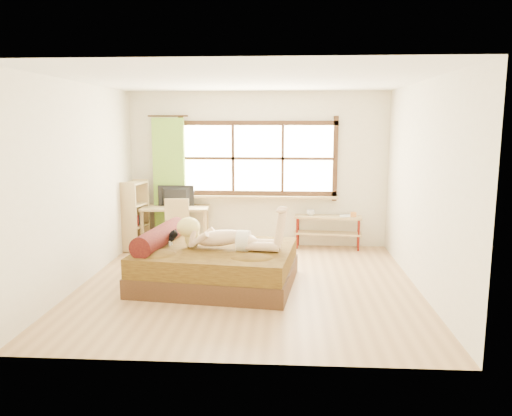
# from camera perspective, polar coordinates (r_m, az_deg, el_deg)

# --- Properties ---
(floor) EXTENTS (4.50, 4.50, 0.00)m
(floor) POSITION_cam_1_polar(r_m,az_deg,el_deg) (6.84, -0.90, -8.73)
(floor) COLOR #9E754C
(floor) RESTS_ON ground
(ceiling) EXTENTS (4.50, 4.50, 0.00)m
(ceiling) POSITION_cam_1_polar(r_m,az_deg,el_deg) (6.51, -0.97, 14.44)
(ceiling) COLOR white
(ceiling) RESTS_ON wall_back
(wall_back) EXTENTS (4.50, 0.00, 4.50)m
(wall_back) POSITION_cam_1_polar(r_m,az_deg,el_deg) (8.77, 0.21, 4.39)
(wall_back) COLOR silver
(wall_back) RESTS_ON floor
(wall_front) EXTENTS (4.50, 0.00, 4.50)m
(wall_front) POSITION_cam_1_polar(r_m,az_deg,el_deg) (4.32, -3.26, -1.14)
(wall_front) COLOR silver
(wall_front) RESTS_ON floor
(wall_left) EXTENTS (0.00, 4.50, 4.50)m
(wall_left) POSITION_cam_1_polar(r_m,az_deg,el_deg) (7.08, -19.44, 2.56)
(wall_left) COLOR silver
(wall_left) RESTS_ON floor
(wall_right) EXTENTS (0.00, 4.50, 4.50)m
(wall_right) POSITION_cam_1_polar(r_m,az_deg,el_deg) (6.75, 18.50, 2.29)
(wall_right) COLOR silver
(wall_right) RESTS_ON floor
(window) EXTENTS (2.80, 0.16, 1.46)m
(window) POSITION_cam_1_polar(r_m,az_deg,el_deg) (8.73, 0.20, 5.41)
(window) COLOR #FFEDBF
(window) RESTS_ON wall_back
(curtain) EXTENTS (0.55, 0.10, 2.20)m
(curtain) POSITION_cam_1_polar(r_m,az_deg,el_deg) (8.90, -9.86, 3.03)
(curtain) COLOR olive
(curtain) RESTS_ON wall_back
(bed) EXTENTS (2.22, 1.86, 0.77)m
(bed) POSITION_cam_1_polar(r_m,az_deg,el_deg) (6.81, -4.94, -6.42)
(bed) COLOR black
(bed) RESTS_ON floor
(woman) EXTENTS (1.46, 0.58, 0.61)m
(woman) POSITION_cam_1_polar(r_m,az_deg,el_deg) (6.60, -3.35, -2.10)
(woman) COLOR #DCB48E
(woman) RESTS_ON bed
(kitten) EXTENTS (0.32, 0.16, 0.24)m
(kitten) POSITION_cam_1_polar(r_m,az_deg,el_deg) (6.94, -10.35, -3.21)
(kitten) COLOR black
(kitten) RESTS_ON bed
(desk) EXTENTS (1.19, 0.60, 0.73)m
(desk) POSITION_cam_1_polar(r_m,az_deg,el_deg) (8.77, -9.21, -0.48)
(desk) COLOR tan
(desk) RESTS_ON floor
(monitor) EXTENTS (0.63, 0.12, 0.36)m
(monitor) POSITION_cam_1_polar(r_m,az_deg,el_deg) (8.77, -9.19, 1.35)
(monitor) COLOR black
(monitor) RESTS_ON desk
(chair) EXTENTS (0.43, 0.43, 0.91)m
(chair) POSITION_cam_1_polar(r_m,az_deg,el_deg) (8.42, -9.11, -1.76)
(chair) COLOR tan
(chair) RESTS_ON floor
(pipe_shelf) EXTENTS (1.17, 0.40, 0.65)m
(pipe_shelf) POSITION_cam_1_polar(r_m,az_deg,el_deg) (8.74, 8.30, -1.89)
(pipe_shelf) COLOR tan
(pipe_shelf) RESTS_ON floor
(cup) EXTENTS (0.15, 0.15, 0.10)m
(cup) POSITION_cam_1_polar(r_m,az_deg,el_deg) (8.68, 6.28, -0.55)
(cup) COLOR gray
(cup) RESTS_ON pipe_shelf
(book) EXTENTS (0.20, 0.26, 0.02)m
(book) POSITION_cam_1_polar(r_m,az_deg,el_deg) (8.73, 9.55, -0.86)
(book) COLOR gray
(book) RESTS_ON pipe_shelf
(bookshelf) EXTENTS (0.37, 0.56, 1.19)m
(bookshelf) POSITION_cam_1_polar(r_m,az_deg,el_deg) (8.78, -13.64, -0.80)
(bookshelf) COLOR tan
(bookshelf) RESTS_ON floor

